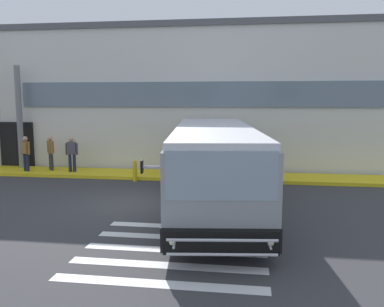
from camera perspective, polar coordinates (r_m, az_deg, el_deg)
ground_plane at (r=14.36m, az=-7.26°, el=-6.94°), size 80.00×90.00×0.02m
bay_paint_stripes at (r=10.02m, az=-2.47°, el=-13.43°), size 4.40×3.96×0.01m
terminal_building at (r=25.42m, az=-1.88°, el=7.82°), size 25.18×13.80×7.27m
boarding_curb at (r=18.90m, az=-3.39°, el=-3.04°), size 27.38×2.00×0.15m
entry_support_column at (r=21.98m, az=-23.11°, el=4.72°), size 0.28×0.28×5.07m
bus_main_foreground at (r=13.59m, az=3.06°, el=-1.93°), size 3.82×10.99×2.70m
passenger_near_column at (r=20.89m, az=-22.35°, el=0.21°), size 0.54×0.37×1.68m
passenger_by_doorway at (r=20.77m, az=-19.27°, el=0.32°), size 0.43×0.45×1.68m
passenger_at_curb_edge at (r=20.00m, az=-16.54°, el=0.26°), size 0.58×0.42×1.68m
safety_bollard_yellow at (r=17.98m, az=-8.05°, el=-2.45°), size 0.18×0.18×0.90m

